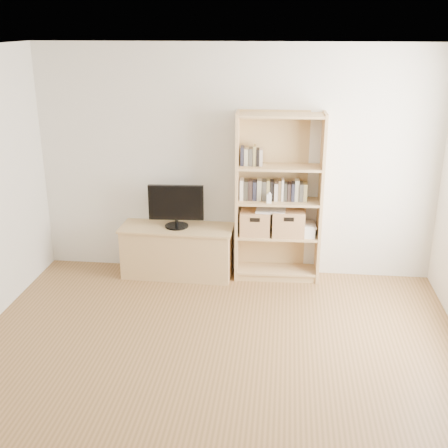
# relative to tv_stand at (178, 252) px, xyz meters

# --- Properties ---
(floor) EXTENTS (4.50, 5.00, 0.01)m
(floor) POSITION_rel_tv_stand_xyz_m (0.64, -2.27, -0.28)
(floor) COLOR brown
(floor) RESTS_ON ground
(back_wall) EXTENTS (4.50, 0.02, 2.60)m
(back_wall) POSITION_rel_tv_stand_xyz_m (0.64, 0.23, 1.02)
(back_wall) COLOR silver
(back_wall) RESTS_ON floor
(ceiling) EXTENTS (4.50, 5.00, 0.01)m
(ceiling) POSITION_rel_tv_stand_xyz_m (0.64, -2.27, 2.32)
(ceiling) COLOR white
(ceiling) RESTS_ON back_wall
(tv_stand) EXTENTS (1.25, 0.49, 0.57)m
(tv_stand) POSITION_rel_tv_stand_xyz_m (0.00, 0.00, 0.00)
(tv_stand) COLOR tan
(tv_stand) RESTS_ON floor
(bookshelf) EXTENTS (0.96, 0.37, 1.90)m
(bookshelf) POSITION_rel_tv_stand_xyz_m (1.14, 0.06, 0.67)
(bookshelf) COLOR tan
(bookshelf) RESTS_ON floor
(television) EXTENTS (0.62, 0.08, 0.49)m
(television) POSITION_rel_tv_stand_xyz_m (0.00, 0.00, 0.55)
(television) COLOR black
(television) RESTS_ON tv_stand
(books_row_mid) EXTENTS (0.77, 0.15, 0.21)m
(books_row_mid) POSITION_rel_tv_stand_xyz_m (1.14, 0.08, 0.75)
(books_row_mid) COLOR silver
(books_row_mid) RESTS_ON bookshelf
(books_row_upper) EXTENTS (0.36, 0.14, 0.18)m
(books_row_upper) POSITION_rel_tv_stand_xyz_m (0.93, 0.08, 1.13)
(books_row_upper) COLOR silver
(books_row_upper) RESTS_ON bookshelf
(baby_monitor) EXTENTS (0.06, 0.04, 0.10)m
(baby_monitor) POSITION_rel_tv_stand_xyz_m (1.04, -0.05, 0.70)
(baby_monitor) COLOR white
(baby_monitor) RESTS_ON bookshelf
(basket_left) EXTENTS (0.34, 0.29, 0.27)m
(basket_left) POSITION_rel_tv_stand_xyz_m (0.89, 0.05, 0.38)
(basket_left) COLOR #996C45
(basket_left) RESTS_ON bookshelf
(basket_right) EXTENTS (0.37, 0.31, 0.29)m
(basket_right) POSITION_rel_tv_stand_xyz_m (1.26, 0.06, 0.39)
(basket_right) COLOR #996C45
(basket_right) RESTS_ON bookshelf
(laptop) EXTENTS (0.33, 0.24, 0.03)m
(laptop) POSITION_rel_tv_stand_xyz_m (1.06, 0.05, 0.53)
(laptop) COLOR silver
(laptop) RESTS_ON basket_left
(magazine_stack) EXTENTS (0.18, 0.25, 0.11)m
(magazine_stack) POSITION_rel_tv_stand_xyz_m (1.47, 0.07, 0.30)
(magazine_stack) COLOR beige
(magazine_stack) RESTS_ON bookshelf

